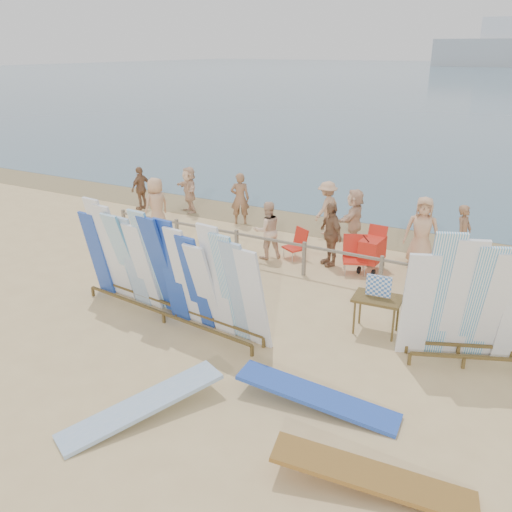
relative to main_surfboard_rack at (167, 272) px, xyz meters
The scene contains 23 objects.
ground 1.97m from the main_surfboard_rack, 22.18° to the left, with size 160.00×160.00×0.00m, color tan.
wet_sand_strip 8.03m from the main_surfboard_rack, 79.09° to the left, with size 40.00×2.60×0.01m, color olive.
distant_ship 180.97m from the main_surfboard_rack, 93.33° to the left, with size 45.00×8.00×14.00m.
fence 3.94m from the main_surfboard_rack, 67.38° to the left, with size 12.08×0.08×0.90m.
main_surfboard_rack is the anchor object (origin of this frame).
side_surfboard_rack 5.89m from the main_surfboard_rack, 12.27° to the left, with size 2.34×1.40×2.63m.
vendor_table 4.39m from the main_surfboard_rack, 21.62° to the left, with size 1.00×0.75×1.26m.
flat_board_c 5.98m from the main_surfboard_rack, 25.87° to the right, with size 0.56×2.70×0.07m, color olive.
flat_board_d 4.29m from the main_surfboard_rack, 17.81° to the right, with size 0.56×2.70×0.07m, color #2347B0.
flat_board_b 3.46m from the main_surfboard_rack, 60.00° to the right, with size 0.56×2.70×0.07m, color #81A7CE.
beach_chair_left 4.75m from the main_surfboard_rack, 80.22° to the left, with size 0.73×0.73×0.83m.
beach_chair_right 5.18m from the main_surfboard_rack, 59.71° to the left, with size 0.80×0.82×0.97m.
stroller 5.60m from the main_surfboard_rack, 58.25° to the left, with size 0.63×0.88×1.17m.
beachgoer_4 4.97m from the main_surfboard_rack, 68.69° to the left, with size 1.01×0.44×1.73m, color #8C6042.
beachgoer_1 6.94m from the main_surfboard_rack, 108.04° to the left, with size 0.62×0.34×1.71m, color #8C6042.
beachgoer_5 6.66m from the main_surfboard_rack, 73.96° to the left, with size 1.58×0.51×1.71m, color beige.
beachgoer_7 8.12m from the main_surfboard_rack, 53.34° to the left, with size 0.58×0.32×1.60m, color #8C6042.
beachgoer_0 5.98m from the main_surfboard_rack, 131.13° to the left, with size 0.86×0.41×1.77m, color tan.
beachgoer_11 8.23m from the main_surfboard_rack, 122.59° to the left, with size 1.50×0.48×1.62m, color beige.
beachgoer_6 7.00m from the main_surfboard_rack, 56.02° to the left, with size 0.91×0.44×1.87m, color tan.
beachgoer_extra_1 8.83m from the main_surfboard_rack, 133.94° to the left, with size 0.91×0.39×1.55m, color #8C6042.
beachgoer_3 7.06m from the main_surfboard_rack, 84.03° to the left, with size 1.08×0.44×1.67m, color tan.
beachgoer_2 4.27m from the main_surfboard_rack, 88.62° to the left, with size 0.78×0.38×1.61m, color beige.
Camera 1 is at (5.16, -8.81, 5.47)m, focal length 38.00 mm.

